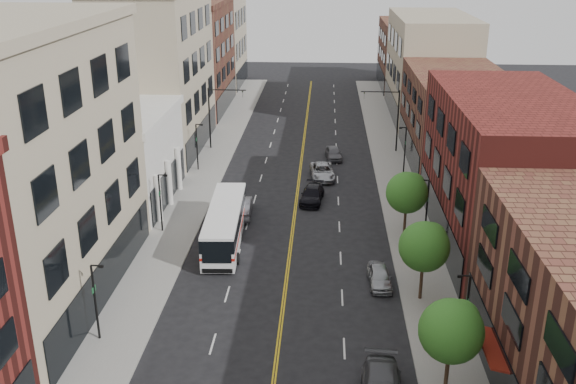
% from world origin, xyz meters
% --- Properties ---
extents(sidewalk_left, '(4.00, 110.00, 0.15)m').
position_xyz_m(sidewalk_left, '(-10.00, 35.00, 0.07)').
color(sidewalk_left, gray).
rests_on(sidewalk_left, ground).
extents(sidewalk_right, '(4.00, 110.00, 0.15)m').
position_xyz_m(sidewalk_right, '(10.00, 35.00, 0.07)').
color(sidewalk_right, gray).
rests_on(sidewalk_right, ground).
extents(bldg_l_tanoffice, '(10.00, 22.00, 18.00)m').
position_xyz_m(bldg_l_tanoffice, '(-17.00, 13.00, 9.00)').
color(bldg_l_tanoffice, tan).
rests_on(bldg_l_tanoffice, ground).
extents(bldg_l_white, '(10.00, 14.00, 8.00)m').
position_xyz_m(bldg_l_white, '(-17.00, 31.00, 4.00)').
color(bldg_l_white, silver).
rests_on(bldg_l_white, ground).
extents(bldg_l_far_a, '(10.00, 20.00, 18.00)m').
position_xyz_m(bldg_l_far_a, '(-17.00, 48.00, 9.00)').
color(bldg_l_far_a, tan).
rests_on(bldg_l_far_a, ground).
extents(bldg_l_far_b, '(10.00, 20.00, 15.00)m').
position_xyz_m(bldg_l_far_b, '(-17.00, 68.00, 7.50)').
color(bldg_l_far_b, brown).
rests_on(bldg_l_far_b, ground).
extents(bldg_l_far_c, '(10.00, 16.00, 20.00)m').
position_xyz_m(bldg_l_far_c, '(-17.00, 86.00, 10.00)').
color(bldg_l_far_c, tan).
rests_on(bldg_l_far_c, ground).
extents(bldg_r_mid, '(10.00, 22.00, 12.00)m').
position_xyz_m(bldg_r_mid, '(17.00, 24.00, 6.00)').
color(bldg_r_mid, '#591B17').
rests_on(bldg_r_mid, ground).
extents(bldg_r_far_a, '(10.00, 20.00, 10.00)m').
position_xyz_m(bldg_r_far_a, '(17.00, 45.00, 5.00)').
color(bldg_r_far_a, brown).
rests_on(bldg_r_far_a, ground).
extents(bldg_r_far_b, '(10.00, 22.00, 14.00)m').
position_xyz_m(bldg_r_far_b, '(17.00, 66.00, 7.00)').
color(bldg_r_far_b, tan).
rests_on(bldg_r_far_b, ground).
extents(bldg_r_far_c, '(10.00, 18.00, 11.00)m').
position_xyz_m(bldg_r_far_c, '(17.00, 86.00, 5.50)').
color(bldg_r_far_c, brown).
rests_on(bldg_r_far_c, ground).
extents(tree_r_1, '(3.40, 3.40, 5.59)m').
position_xyz_m(tree_r_1, '(9.39, 4.07, 4.13)').
color(tree_r_1, black).
rests_on(tree_r_1, sidewalk_right).
extents(tree_r_2, '(3.40, 3.40, 5.59)m').
position_xyz_m(tree_r_2, '(9.39, 14.07, 4.13)').
color(tree_r_2, black).
rests_on(tree_r_2, sidewalk_right).
extents(tree_r_3, '(3.40, 3.40, 5.59)m').
position_xyz_m(tree_r_3, '(9.39, 24.07, 4.13)').
color(tree_r_3, black).
rests_on(tree_r_3, sidewalk_right).
extents(lamp_l_1, '(0.81, 0.55, 5.05)m').
position_xyz_m(lamp_l_1, '(-10.95, 8.00, 2.97)').
color(lamp_l_1, black).
rests_on(lamp_l_1, sidewalk_left).
extents(lamp_l_2, '(0.81, 0.55, 5.05)m').
position_xyz_m(lamp_l_2, '(-10.95, 24.00, 2.97)').
color(lamp_l_2, black).
rests_on(lamp_l_2, sidewalk_left).
extents(lamp_l_3, '(0.81, 0.55, 5.05)m').
position_xyz_m(lamp_l_3, '(-10.95, 40.00, 2.97)').
color(lamp_l_3, black).
rests_on(lamp_l_3, sidewalk_left).
extents(lamp_r_1, '(0.81, 0.55, 5.05)m').
position_xyz_m(lamp_r_1, '(10.95, 8.00, 2.97)').
color(lamp_r_1, black).
rests_on(lamp_r_1, sidewalk_right).
extents(lamp_r_2, '(0.81, 0.55, 5.05)m').
position_xyz_m(lamp_r_2, '(10.95, 24.00, 2.97)').
color(lamp_r_2, black).
rests_on(lamp_r_2, sidewalk_right).
extents(lamp_r_3, '(0.81, 0.55, 5.05)m').
position_xyz_m(lamp_r_3, '(10.95, 40.00, 2.97)').
color(lamp_r_3, black).
rests_on(lamp_r_3, sidewalk_right).
extents(signal_mast_left, '(4.49, 0.18, 7.20)m').
position_xyz_m(signal_mast_left, '(-10.27, 48.00, 4.65)').
color(signal_mast_left, black).
rests_on(signal_mast_left, sidewalk_left).
extents(signal_mast_right, '(4.49, 0.18, 7.20)m').
position_xyz_m(signal_mast_right, '(10.27, 48.00, 4.65)').
color(signal_mast_right, black).
rests_on(signal_mast_right, sidewalk_right).
extents(city_bus, '(3.25, 11.86, 3.02)m').
position_xyz_m(city_bus, '(-5.36, 22.39, 1.76)').
color(city_bus, white).
rests_on(city_bus, ground).
extents(car_parked_far, '(1.77, 4.00, 1.34)m').
position_xyz_m(car_parked_far, '(6.68, 15.97, 0.67)').
color(car_parked_far, '#989B9F').
rests_on(car_parked_far, ground).
extents(car_lane_behind, '(2.02, 5.06, 1.64)m').
position_xyz_m(car_lane_behind, '(-4.77, 28.00, 0.82)').
color(car_lane_behind, '#545459').
rests_on(car_lane_behind, ground).
extents(car_lane_a, '(2.49, 5.03, 1.41)m').
position_xyz_m(car_lane_a, '(1.50, 31.70, 0.70)').
color(car_lane_a, black).
rests_on(car_lane_a, ground).
extents(car_lane_b, '(2.91, 5.43, 1.45)m').
position_xyz_m(car_lane_b, '(2.41, 38.43, 0.73)').
color(car_lane_b, '#A3A5AA').
rests_on(car_lane_b, ground).
extents(car_lane_c, '(2.13, 4.26, 1.39)m').
position_xyz_m(car_lane_c, '(3.62, 44.91, 0.70)').
color(car_lane_c, '#54545A').
rests_on(car_lane_c, ground).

